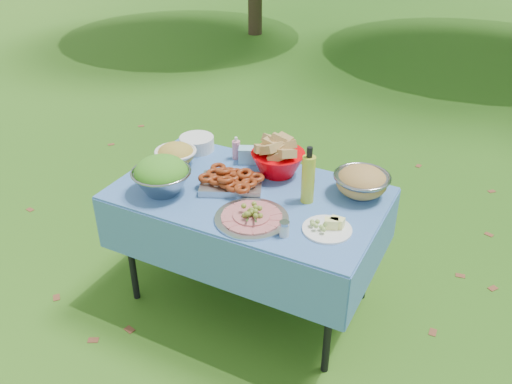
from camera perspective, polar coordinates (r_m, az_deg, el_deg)
ground at (r=3.43m, az=-0.70°, el=-10.98°), size 80.00×80.00×0.00m
picnic_table at (r=3.18m, az=-0.75°, el=-5.88°), size 1.46×0.86×0.76m
salad_bowl at (r=2.96m, az=-9.94°, el=1.74°), size 0.35×0.35×0.21m
pasta_bowl_white at (r=3.26m, az=-8.45°, el=3.96°), size 0.30×0.30×0.14m
plate_stack at (r=3.43m, az=-6.25°, el=5.12°), size 0.28×0.28×0.09m
wipes_box at (r=3.25m, az=-0.89°, el=3.90°), size 0.13×0.11×0.10m
sanitizer_bottle at (r=3.29m, az=-2.10°, el=4.67°), size 0.06×0.06×0.14m
bread_bowl at (r=3.11m, az=2.33°, el=3.64°), size 0.36×0.36×0.21m
pasta_bowl_steel at (r=2.97m, az=11.06°, el=1.11°), size 0.40×0.40×0.16m
fried_tray at (r=3.00m, az=-2.61°, el=1.13°), size 0.40×0.35×0.08m
charcuterie_platter at (r=2.72m, az=-0.47°, el=-2.16°), size 0.48×0.48×0.09m
oil_bottle at (r=2.82m, az=5.53°, el=1.80°), size 0.09×0.09×0.32m
cheese_plate at (r=2.67m, az=7.53°, el=-3.43°), size 0.31×0.31×0.07m
shaker at (r=2.61m, az=3.00°, el=-3.89°), size 0.06×0.06×0.08m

